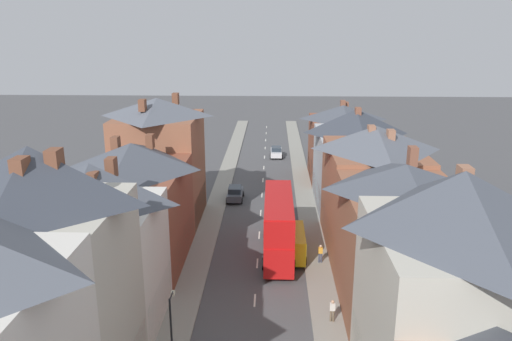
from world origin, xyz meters
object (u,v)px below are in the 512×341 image
car_near_blue (235,193)px  pedestrian_mid_right (332,310)px  delivery_van (293,243)px  street_lamp (172,334)px  pedestrian_far_left (320,253)px  double_decker_bus_lead (278,225)px  car_near_silver (277,189)px  car_parked_left_a (276,152)px

car_near_blue → pedestrian_mid_right: 26.29m
delivery_van → street_lamp: bearing=-114.0°
pedestrian_mid_right → pedestrian_far_left: size_ratio=1.00×
double_decker_bus_lead → car_near_blue: (-4.89, 14.21, -1.99)m
car_near_silver → double_decker_bus_lead: bearing=-90.0°
car_parked_left_a → pedestrian_far_left: bearing=-84.3°
car_near_silver → car_parked_left_a: car_parked_left_a is taller
car_near_blue → pedestrian_mid_right: bearing=-71.2°
delivery_van → pedestrian_mid_right: bearing=-77.4°
car_near_blue → pedestrian_mid_right: pedestrian_mid_right is taller
car_near_silver → pedestrian_far_left: 18.05m
car_parked_left_a → pedestrian_mid_right: size_ratio=2.42×
delivery_van → pedestrian_far_left: size_ratio=3.23×
pedestrian_mid_right → double_decker_bus_lead: bearing=108.6°
pedestrian_far_left → car_near_blue: bearing=117.9°
car_near_silver → car_parked_left_a: 18.22m
delivery_van → pedestrian_mid_right: 10.44m
car_near_blue → pedestrian_mid_right: (8.48, -24.88, 0.21)m
car_near_silver → pedestrian_mid_right: size_ratio=2.48×
car_parked_left_a → pedestrian_far_left: 36.09m
delivery_van → pedestrian_far_left: (2.27, -1.31, -0.30)m
double_decker_bus_lead → street_lamp: (-6.04, -16.99, 0.43)m
double_decker_bus_lead → car_near_silver: bearing=90.0°
car_near_silver → street_lamp: 33.52m
street_lamp → pedestrian_mid_right: bearing=33.3°
double_decker_bus_lead → car_near_blue: 15.16m
car_near_blue → delivery_van: delivery_van is taller
car_near_silver → pedestrian_mid_right: (3.58, -26.56, 0.23)m
double_decker_bus_lead → car_near_blue: size_ratio=2.69×
car_near_silver → street_lamp: bearing=-100.4°
pedestrian_mid_right → car_near_blue: bearing=108.8°
car_near_blue → pedestrian_mid_right: size_ratio=2.49×
car_near_blue → pedestrian_far_left: bearing=-62.1°
delivery_van → street_lamp: 18.17m
double_decker_bus_lead → street_lamp: street_lamp is taller
pedestrian_mid_right → pedestrian_far_left: (-0.01, 8.87, 0.00)m
street_lamp → pedestrian_far_left: bearing=57.6°
delivery_van → street_lamp: street_lamp is taller
car_near_blue → delivery_van: bearing=-67.1°
car_parked_left_a → street_lamp: size_ratio=0.71×
delivery_van → pedestrian_far_left: 2.64m
delivery_van → car_near_silver: bearing=94.5°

